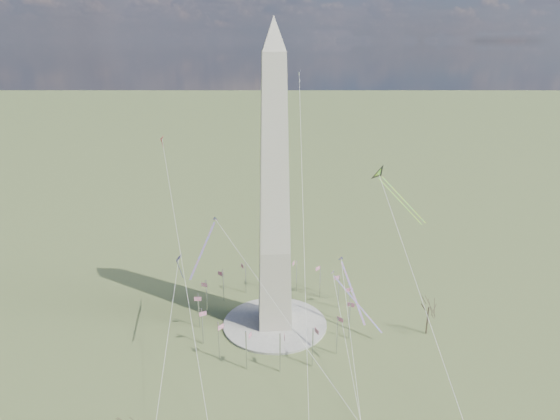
{
  "coord_description": "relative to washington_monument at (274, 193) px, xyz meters",
  "views": [
    {
      "loc": [
        -8.63,
        -151.44,
        93.7
      ],
      "look_at": [
        1.78,
        0.0,
        42.19
      ],
      "focal_mm": 32.0,
      "sensor_mm": 36.0,
      "label": 1
    }
  ],
  "objects": [
    {
      "name": "washington_monument",
      "position": [
        0.0,
        0.0,
        0.0
      ],
      "size": [
        15.56,
        15.56,
        100.0
      ],
      "color": "#BDAC9E",
      "rests_on": "plaza"
    },
    {
      "name": "flagpole_ring",
      "position": [
        -0.0,
        -0.0,
        -40.68
      ],
      "size": [
        54.4,
        54.4,
        13.0
      ],
      "color": "silver",
      "rests_on": "ground"
    },
    {
      "name": "kite_diamond_purple",
      "position": [
        -32.6,
        7.52,
        -25.93
      ],
      "size": [
        2.01,
        3.14,
        9.66
      ],
      "rotation": [
        0.0,
        0.0,
        2.62
      ],
      "color": "navy",
      "rests_on": "ground"
    },
    {
      "name": "kite_small_white",
      "position": [
        11.53,
        38.48,
        34.42
      ],
      "size": [
        1.28,
        1.91,
        4.08
      ],
      "rotation": [
        0.0,
        0.0,
        2.53
      ],
      "color": "white",
      "rests_on": "ground"
    },
    {
      "name": "ground",
      "position": [
        0.0,
        0.0,
        -47.95
      ],
      "size": [
        2000.0,
        2000.0,
        0.0
      ],
      "primitive_type": "plane",
      "color": "#465B2D",
      "rests_on": "ground"
    },
    {
      "name": "kite_streamer_left",
      "position": [
        22.05,
        -15.21,
        -24.38
      ],
      "size": [
        5.22,
        19.7,
        13.65
      ],
      "rotation": [
        0.0,
        0.0,
        3.35
      ],
      "color": "#D54721",
      "rests_on": "ground"
    },
    {
      "name": "kite_streamer_mid",
      "position": [
        -21.19,
        -11.19,
        -11.15
      ],
      "size": [
        7.94,
        18.04,
        12.99
      ],
      "rotation": [
        0.0,
        0.0,
        2.77
      ],
      "color": "#D54721",
      "rests_on": "ground"
    },
    {
      "name": "kite_delta_black",
      "position": [
        37.51,
        12.0,
        1.69
      ],
      "size": [
        17.5,
        18.78,
        17.24
      ],
      "rotation": [
        0.0,
        0.0,
        3.87
      ],
      "color": "black",
      "rests_on": "ground"
    },
    {
      "name": "kite_streamer_right",
      "position": [
        25.23,
        -1.88,
        -35.56
      ],
      "size": [
        15.32,
        17.95,
        15.31
      ],
      "rotation": [
        0.0,
        0.0,
        3.84
      ],
      "color": "#D54721",
      "rests_on": "ground"
    },
    {
      "name": "kite_small_red",
      "position": [
        -38.75,
        28.28,
        12.37
      ],
      "size": [
        1.08,
        1.81,
        4.27
      ],
      "rotation": [
        0.0,
        0.0,
        2.8
      ],
      "color": "red",
      "rests_on": "ground"
    },
    {
      "name": "plaza",
      "position": [
        0.0,
        0.0,
        -47.55
      ],
      "size": [
        36.0,
        36.0,
        0.8
      ],
      "primitive_type": "cylinder",
      "color": "#B4B0A5",
      "rests_on": "ground"
    },
    {
      "name": "tree_near",
      "position": [
        50.69,
        -8.97,
        -37.21
      ],
      "size": [
        8.61,
        8.61,
        15.06
      ],
      "color": "#402E27",
      "rests_on": "ground"
    }
  ]
}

